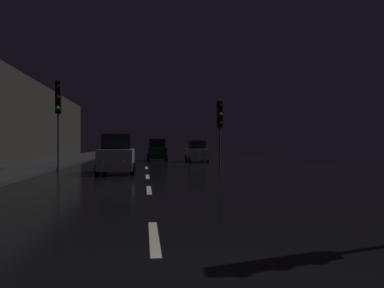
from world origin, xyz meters
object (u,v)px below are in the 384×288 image
Objects in this scene: traffic_light_far_left at (58,105)px; car_parked_right_far at (197,152)px; car_approaching_headlights at (117,155)px; car_distant_taillights at (157,151)px; traffic_light_far_right at (220,119)px; streetlamp_overhead at (1,52)px.

traffic_light_far_left is 1.43× the size of car_parked_right_far.
car_approaching_headlights is 14.37m from car_distant_taillights.
traffic_light_far_right is 1.26× the size of car_parked_right_far.
traffic_light_far_left reaches higher than car_approaching_headlights.
traffic_light_far_left is at bearing 132.93° from car_parked_right_far.
car_distant_taillights is (6.00, 20.76, -3.73)m from streetlamp_overhead.
streetlamp_overhead is (0.27, -9.18, 0.79)m from traffic_light_far_left.
car_approaching_headlights is 1.12× the size of car_parked_right_far.
traffic_light_far_left is 1.14× the size of traffic_light_far_right.
streetlamp_overhead is 1.69× the size of car_approaching_headlights.
car_distant_taillights is at bearing 169.42° from car_approaching_headlights.
streetlamp_overhead is 21.93m from car_distant_taillights.
car_distant_taillights is (2.64, 14.12, -0.03)m from car_approaching_headlights.
traffic_light_far_left reaches higher than traffic_light_far_right.
car_parked_right_far is (-0.80, 5.97, -2.49)m from traffic_light_far_right.
car_parked_right_far is at bearing 130.99° from traffic_light_far_left.
traffic_light_far_right is 9.85m from car_distant_taillights.
traffic_light_far_left is at bearing -84.57° from traffic_light_far_right.
traffic_light_far_right reaches higher than car_approaching_headlights.
streetlamp_overhead reaches higher than car_approaching_headlights.
car_parked_right_far is at bearing 177.07° from traffic_light_far_right.
car_approaching_headlights is 1.03× the size of car_distant_taillights.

